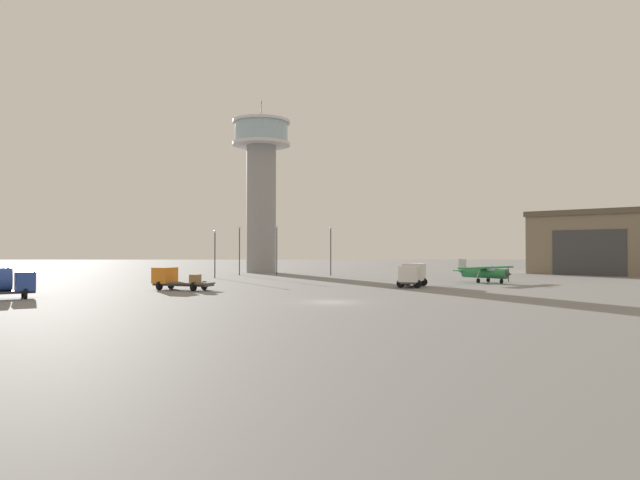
{
  "coord_description": "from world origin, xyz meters",
  "views": [
    {
      "loc": [
        -1.78,
        -50.0,
        4.7
      ],
      "look_at": [
        -0.56,
        30.0,
        5.96
      ],
      "focal_mm": 31.83,
      "sensor_mm": 36.0,
      "label": 1
    }
  ],
  "objects_px": {
    "truck_flatbed_orange": "(174,279)",
    "light_post_west": "(277,246)",
    "light_post_east": "(331,247)",
    "light_post_north": "(215,249)",
    "light_post_centre": "(239,246)",
    "airplane_green": "(484,272)",
    "truck_box_white": "(413,274)",
    "control_tower": "(261,179)"
  },
  "relations": [
    {
      "from": "truck_flatbed_orange",
      "to": "light_post_west",
      "type": "relative_size",
      "value": 0.83
    },
    {
      "from": "control_tower",
      "to": "light_post_west",
      "type": "height_order",
      "value": "control_tower"
    },
    {
      "from": "light_post_east",
      "to": "light_post_centre",
      "type": "xyz_separation_m",
      "value": [
        -16.22,
        1.75,
        0.11
      ]
    },
    {
      "from": "light_post_west",
      "to": "light_post_east",
      "type": "distance_m",
      "value": 10.15
    },
    {
      "from": "light_post_east",
      "to": "light_post_centre",
      "type": "relative_size",
      "value": 0.98
    },
    {
      "from": "truck_box_white",
      "to": "light_post_east",
      "type": "xyz_separation_m",
      "value": [
        -9.2,
        29.15,
        3.47
      ]
    },
    {
      "from": "light_post_east",
      "to": "truck_flatbed_orange",
      "type": "bearing_deg",
      "value": -119.3
    },
    {
      "from": "light_post_west",
      "to": "light_post_north",
      "type": "relative_size",
      "value": 1.16
    },
    {
      "from": "truck_box_white",
      "to": "truck_flatbed_orange",
      "type": "distance_m",
      "value": 28.74
    },
    {
      "from": "light_post_centre",
      "to": "airplane_green",
      "type": "bearing_deg",
      "value": -31.83
    },
    {
      "from": "airplane_green",
      "to": "light_post_centre",
      "type": "distance_m",
      "value": 43.45
    },
    {
      "from": "light_post_north",
      "to": "light_post_centre",
      "type": "xyz_separation_m",
      "value": [
        2.7,
        9.78,
        0.56
      ]
    },
    {
      "from": "light_post_east",
      "to": "light_post_north",
      "type": "relative_size",
      "value": 1.11
    },
    {
      "from": "truck_flatbed_orange",
      "to": "light_post_north",
      "type": "height_order",
      "value": "light_post_north"
    },
    {
      "from": "light_post_centre",
      "to": "light_post_east",
      "type": "bearing_deg",
      "value": -6.18
    },
    {
      "from": "truck_flatbed_orange",
      "to": "light_post_west",
      "type": "distance_m",
      "value": 38.59
    },
    {
      "from": "control_tower",
      "to": "light_post_centre",
      "type": "relative_size",
      "value": 3.91
    },
    {
      "from": "control_tower",
      "to": "light_post_north",
      "type": "distance_m",
      "value": 25.85
    },
    {
      "from": "truck_box_white",
      "to": "light_post_centre",
      "type": "bearing_deg",
      "value": -120.11
    },
    {
      "from": "control_tower",
      "to": "truck_box_white",
      "type": "distance_m",
      "value": 50.74
    },
    {
      "from": "light_post_west",
      "to": "light_post_centre",
      "type": "bearing_deg",
      "value": -168.22
    },
    {
      "from": "light_post_west",
      "to": "light_post_centre",
      "type": "height_order",
      "value": "light_post_west"
    },
    {
      "from": "light_post_centre",
      "to": "truck_flatbed_orange",
      "type": "bearing_deg",
      "value": -94.63
    },
    {
      "from": "airplane_green",
      "to": "truck_box_white",
      "type": "bearing_deg",
      "value": -93.94
    },
    {
      "from": "truck_box_white",
      "to": "light_post_centre",
      "type": "relative_size",
      "value": 0.82
    },
    {
      "from": "control_tower",
      "to": "light_post_centre",
      "type": "xyz_separation_m",
      "value": [
        -2.86,
        -11.25,
        -13.4
      ]
    },
    {
      "from": "light_post_east",
      "to": "light_post_west",
      "type": "bearing_deg",
      "value": 162.06
    },
    {
      "from": "truck_box_white",
      "to": "light_post_north",
      "type": "height_order",
      "value": "light_post_north"
    },
    {
      "from": "light_post_east",
      "to": "light_post_centre",
      "type": "height_order",
      "value": "light_post_centre"
    },
    {
      "from": "control_tower",
      "to": "truck_flatbed_orange",
      "type": "height_order",
      "value": "control_tower"
    },
    {
      "from": "airplane_green",
      "to": "truck_flatbed_orange",
      "type": "xyz_separation_m",
      "value": [
        -39.68,
        -12.99,
        -0.27
      ]
    },
    {
      "from": "airplane_green",
      "to": "light_post_north",
      "type": "xyz_separation_m",
      "value": [
        -39.48,
        13.05,
        3.13
      ]
    },
    {
      "from": "truck_flatbed_orange",
      "to": "airplane_green",
      "type": "bearing_deg",
      "value": -139.83
    },
    {
      "from": "airplane_green",
      "to": "control_tower",
      "type": "bearing_deg",
      "value": -174.48
    },
    {
      "from": "control_tower",
      "to": "truck_flatbed_orange",
      "type": "bearing_deg",
      "value": -96.98
    },
    {
      "from": "truck_flatbed_orange",
      "to": "light_post_north",
      "type": "relative_size",
      "value": 0.96
    },
    {
      "from": "airplane_green",
      "to": "truck_box_white",
      "type": "distance_m",
      "value": 13.94
    },
    {
      "from": "truck_flatbed_orange",
      "to": "light_post_west",
      "type": "xyz_separation_m",
      "value": [
        9.47,
        37.19,
        4.05
      ]
    },
    {
      "from": "light_post_west",
      "to": "light_post_north",
      "type": "height_order",
      "value": "light_post_west"
    },
    {
      "from": "light_post_east",
      "to": "light_post_centre",
      "type": "distance_m",
      "value": 16.31
    },
    {
      "from": "control_tower",
      "to": "light_post_north",
      "type": "bearing_deg",
      "value": -104.81
    },
    {
      "from": "truck_box_white",
      "to": "truck_flatbed_orange",
      "type": "xyz_separation_m",
      "value": [
        -28.32,
        -4.91,
        -0.38
      ]
    }
  ]
}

